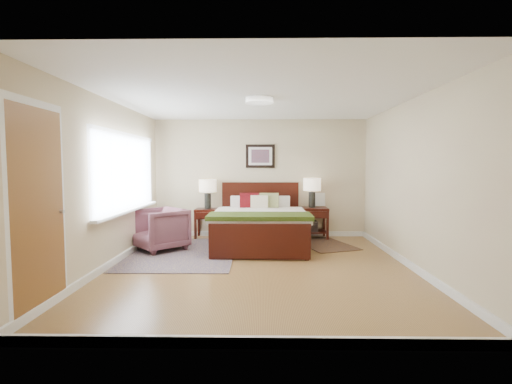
# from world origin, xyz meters

# --- Properties ---
(floor) EXTENTS (5.00, 5.00, 0.00)m
(floor) POSITION_xyz_m (0.00, 0.00, 0.00)
(floor) COLOR olive
(floor) RESTS_ON ground
(back_wall) EXTENTS (4.50, 0.04, 2.50)m
(back_wall) POSITION_xyz_m (0.00, 2.50, 1.25)
(back_wall) COLOR #C7BB90
(back_wall) RESTS_ON ground
(front_wall) EXTENTS (4.50, 0.04, 2.50)m
(front_wall) POSITION_xyz_m (0.00, -2.50, 1.25)
(front_wall) COLOR #C7BB90
(front_wall) RESTS_ON ground
(left_wall) EXTENTS (0.04, 5.00, 2.50)m
(left_wall) POSITION_xyz_m (-2.25, 0.00, 1.25)
(left_wall) COLOR #C7BB90
(left_wall) RESTS_ON ground
(right_wall) EXTENTS (0.04, 5.00, 2.50)m
(right_wall) POSITION_xyz_m (2.25, 0.00, 1.25)
(right_wall) COLOR #C7BB90
(right_wall) RESTS_ON ground
(ceiling) EXTENTS (4.50, 5.00, 0.02)m
(ceiling) POSITION_xyz_m (0.00, 0.00, 2.50)
(ceiling) COLOR white
(ceiling) RESTS_ON back_wall
(window) EXTENTS (0.11, 2.72, 1.32)m
(window) POSITION_xyz_m (-2.20, 0.70, 1.38)
(window) COLOR silver
(window) RESTS_ON left_wall
(door) EXTENTS (0.06, 1.00, 2.18)m
(door) POSITION_xyz_m (-2.23, -1.75, 1.07)
(door) COLOR silver
(door) RESTS_ON ground
(ceil_fixture) EXTENTS (0.44, 0.44, 0.08)m
(ceil_fixture) POSITION_xyz_m (0.00, 0.00, 2.47)
(ceil_fixture) COLOR white
(ceil_fixture) RESTS_ON ceiling
(bed) EXTENTS (1.75, 2.12, 1.14)m
(bed) POSITION_xyz_m (0.00, 1.45, 0.53)
(bed) COLOR #381008
(bed) RESTS_ON ground
(wall_art) EXTENTS (0.62, 0.05, 0.50)m
(wall_art) POSITION_xyz_m (0.00, 2.47, 1.72)
(wall_art) COLOR black
(wall_art) RESTS_ON back_wall
(nightstand_left) EXTENTS (0.52, 0.47, 0.62)m
(nightstand_left) POSITION_xyz_m (-1.10, 2.25, 0.49)
(nightstand_left) COLOR #381008
(nightstand_left) RESTS_ON ground
(nightstand_right) EXTENTS (0.65, 0.49, 0.64)m
(nightstand_right) POSITION_xyz_m (1.08, 2.26, 0.39)
(nightstand_right) COLOR #381008
(nightstand_right) RESTS_ON ground
(lamp_left) EXTENTS (0.36, 0.36, 0.61)m
(lamp_left) POSITION_xyz_m (-1.10, 2.27, 1.05)
(lamp_left) COLOR black
(lamp_left) RESTS_ON nightstand_left
(lamp_right) EXTENTS (0.36, 0.36, 0.61)m
(lamp_right) POSITION_xyz_m (1.08, 2.27, 1.08)
(lamp_right) COLOR black
(lamp_right) RESTS_ON nightstand_right
(armchair) EXTENTS (1.16, 1.16, 0.76)m
(armchair) POSITION_xyz_m (-1.80, 1.10, 0.38)
(armchair) COLOR brown
(armchair) RESTS_ON ground
(rug_persian) EXTENTS (1.79, 2.51, 0.01)m
(rug_persian) POSITION_xyz_m (-1.32, 0.86, 0.01)
(rug_persian) COLOR #0D0D43
(rug_persian) RESTS_ON ground
(rug_navy) EXTENTS (1.24, 1.50, 0.01)m
(rug_navy) POSITION_xyz_m (1.24, 1.60, 0.01)
(rug_navy) COLOR black
(rug_navy) RESTS_ON ground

